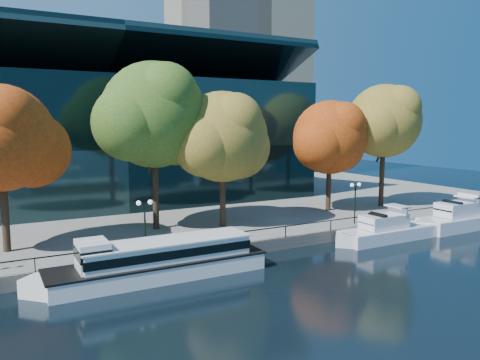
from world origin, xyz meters
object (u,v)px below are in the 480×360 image
tree_3 (224,139)px  lamp_1 (145,214)px  tree_5 (385,123)px  cruiser_far (457,218)px  lamp_2 (355,194)px  tree_1 (3,140)px  tree_4 (331,139)px  tree_2 (156,117)px  cruiser_near (384,230)px  tour_boat (154,259)px

tree_3 → lamp_1: tree_3 is taller
tree_5 → cruiser_far: bearing=-85.4°
cruiser_far → lamp_1: lamp_1 is taller
lamp_1 → lamp_2: same height
tree_1 → tree_3: bearing=-0.3°
cruiser_far → tree_3: 25.16m
cruiser_far → tree_4: size_ratio=0.89×
tree_2 → tree_4: tree_2 is taller
cruiser_near → tree_3: (-12.15, 8.60, 8.37)m
cruiser_near → tree_5: size_ratio=0.77×
cruiser_far → tree_4: (-7.98, 10.39, 7.91)m
lamp_1 → tree_3: bearing=28.6°
tour_boat → tree_4: size_ratio=1.36×
tour_boat → tree_1: (-8.69, 8.61, 8.19)m
lamp_1 → lamp_2: 21.11m
tour_boat → tree_1: 14.72m
cruiser_near → lamp_1: lamp_1 is taller
tree_2 → tree_3: size_ratio=1.20×
cruiser_far → tree_5: size_ratio=0.77×
tree_5 → tour_boat: bearing=-163.7°
cruiser_near → tree_2: bearing=149.7°
tree_1 → tree_5: tree_5 is taller
tour_boat → tree_5: bearing=16.3°
cruiser_near → tree_4: bearing=79.1°
tree_2 → lamp_1: tree_2 is taller
lamp_1 → lamp_2: (21.11, 0.00, 0.00)m
cruiser_far → lamp_2: size_ratio=2.73×
tree_2 → lamp_1: (-3.48, -7.10, -7.36)m
tree_3 → tree_5: bearing=1.7°
cruiser_far → tree_5: tree_5 is taller
tree_4 → tree_5: (7.22, -0.92, 1.80)m
tree_1 → lamp_2: bearing=-9.9°
tree_5 → cruiser_near: bearing=-134.8°
tour_boat → lamp_2: bearing=8.9°
tour_boat → cruiser_far: size_ratio=1.53×
tree_4 → tree_1: bearing=-177.5°
tree_5 → tree_4: bearing=172.8°
tree_1 → lamp_2: (30.23, -5.25, -5.56)m
cruiser_far → lamp_2: bearing=160.4°
tree_3 → tree_5: 21.38m
cruiser_far → tree_1: (-40.62, 8.95, 8.40)m
tree_1 → lamp_1: bearing=-29.9°
tree_1 → tree_3: 18.54m
lamp_1 → tree_4: bearing=15.9°
lamp_1 → tree_2: bearing=63.9°
tree_5 → lamp_1: 32.02m
tree_1 → lamp_1: tree_1 is taller
lamp_1 → lamp_2: bearing=0.0°
cruiser_near → lamp_1: size_ratio=2.72×
tree_2 → lamp_2: (17.63, -7.10, -7.36)m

